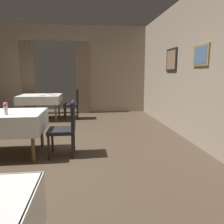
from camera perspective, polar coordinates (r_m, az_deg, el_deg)
The scene contains 11 objects.
ground at distance 4.06m, azimuth -21.39°, elevation -10.70°, with size 10.08×10.08×0.00m, color #4C3D2D.
wall_right at distance 4.27m, azimuth 24.26°, elevation 10.69°, with size 0.16×8.40×3.00m.
wall_back at distance 7.92m, azimuth -14.46°, elevation 10.63°, with size 6.40×0.27×3.00m.
dining_table_mid at distance 4.07m, azimuth -26.67°, elevation -1.61°, with size 1.33×0.93×0.75m.
dining_table_far at distance 6.93m, azimuth -18.25°, elevation 3.51°, with size 1.22×1.04×0.75m.
chair_mid_right at distance 3.77m, azimuth -11.88°, elevation -3.59°, with size 0.45×0.44×0.93m.
chair_far_right at distance 6.79m, azimuth -10.00°, elevation 2.52°, with size 0.45×0.44×0.93m.
flower_vase_mid at distance 3.77m, azimuth -26.05°, elevation 0.93°, with size 0.07×0.07×0.20m.
plate_far_a at distance 6.68m, azimuth -17.84°, elevation 4.14°, with size 0.21×0.21×0.01m, color white.
plate_far_b at distance 7.07m, azimuth -16.21°, elevation 4.53°, with size 0.23×0.23×0.01m, color white.
plate_far_c at distance 6.74m, azimuth -15.14°, elevation 4.33°, with size 0.24×0.24×0.01m, color white.
Camera 1 is at (1.03, -3.67, 1.39)m, focal length 34.96 mm.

